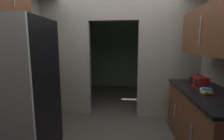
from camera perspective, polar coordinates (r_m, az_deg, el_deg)
kitchen_partition at (r=3.52m, az=2.81°, el=5.93°), size 3.35×0.12×2.58m
adjoining_room_shell at (r=5.30m, az=3.50°, el=5.94°), size 3.35×2.59×2.58m
refrigerator at (r=2.60m, az=-28.69°, el=-5.71°), size 0.76×0.80×1.90m
lower_cabinet_run at (r=2.79m, az=29.83°, el=-15.56°), size 0.69×1.68×0.91m
upper_cabinet_counterside at (r=2.58m, az=32.04°, el=11.50°), size 0.36×1.51×0.64m
boombox at (r=2.86m, az=27.87°, el=-3.54°), size 0.16×0.35×0.20m
book_stack at (r=2.53m, az=29.87°, el=-6.29°), size 0.14×0.16×0.07m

